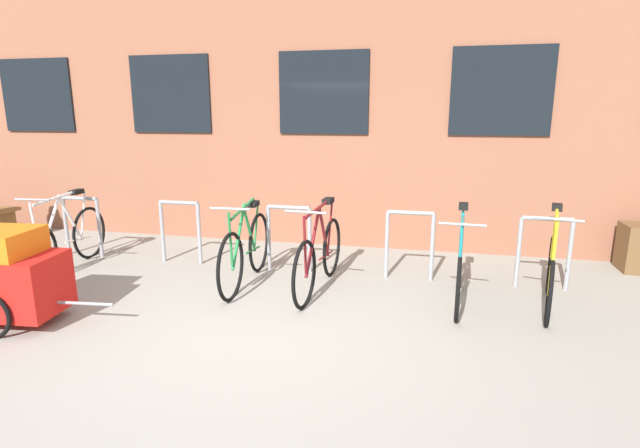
% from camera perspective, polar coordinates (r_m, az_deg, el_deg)
% --- Properties ---
extents(ground_plane, '(42.00, 42.00, 0.00)m').
position_cam_1_polar(ground_plane, '(4.52, -8.47, -13.01)').
color(ground_plane, gray).
extents(storefront_building, '(28.00, 5.33, 5.17)m').
position_cam_1_polar(storefront_building, '(9.75, 3.88, 16.59)').
color(storefront_building, brown).
rests_on(storefront_building, ground).
extents(bike_rack, '(6.59, 0.05, 0.84)m').
position_cam_1_polar(bike_rack, '(6.09, -3.70, -0.88)').
color(bike_rack, gray).
rests_on(bike_rack, ground).
extents(bicycle_white, '(0.44, 1.77, 1.02)m').
position_cam_1_polar(bicycle_white, '(7.01, -27.90, -1.56)').
color(bicycle_white, black).
rests_on(bicycle_white, ground).
extents(bicycle_maroon, '(0.44, 1.80, 1.02)m').
position_cam_1_polar(bicycle_maroon, '(5.48, -0.06, -3.73)').
color(bicycle_maroon, black).
rests_on(bicycle_maroon, ground).
extents(bicycle_green, '(0.44, 1.77, 1.02)m').
position_cam_1_polar(bicycle_green, '(5.73, -8.73, -3.08)').
color(bicycle_green, black).
rests_on(bicycle_green, ground).
extents(bicycle_yellow, '(0.51, 1.59, 1.04)m').
position_cam_1_polar(bicycle_yellow, '(5.54, 25.57, -5.08)').
color(bicycle_yellow, black).
rests_on(bicycle_yellow, ground).
extents(bicycle_teal, '(0.44, 1.65, 1.02)m').
position_cam_1_polar(bicycle_teal, '(5.37, 16.13, -4.92)').
color(bicycle_teal, black).
rests_on(bicycle_teal, ground).
extents(bike_trailer, '(1.48, 0.75, 0.93)m').
position_cam_1_polar(bike_trailer, '(5.43, -32.91, -5.10)').
color(bike_trailer, red).
rests_on(bike_trailer, ground).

